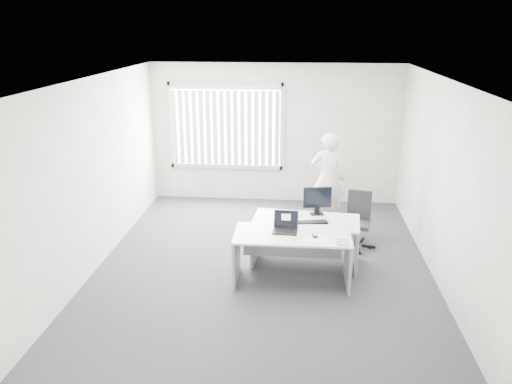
# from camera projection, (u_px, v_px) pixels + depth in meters

# --- Properties ---
(ground) EXTENTS (6.00, 6.00, 0.00)m
(ground) POSITION_uv_depth(u_px,v_px,m) (264.00, 264.00, 7.67)
(ground) COLOR #404146
(ground) RESTS_ON ground
(wall_back) EXTENTS (5.00, 0.02, 2.80)m
(wall_back) POSITION_uv_depth(u_px,v_px,m) (275.00, 134.00, 10.05)
(wall_back) COLOR silver
(wall_back) RESTS_ON ground
(wall_front) EXTENTS (5.00, 0.02, 2.80)m
(wall_front) POSITION_uv_depth(u_px,v_px,m) (238.00, 276.00, 4.39)
(wall_front) COLOR silver
(wall_front) RESTS_ON ground
(wall_left) EXTENTS (0.02, 6.00, 2.80)m
(wall_left) POSITION_uv_depth(u_px,v_px,m) (97.00, 173.00, 7.43)
(wall_left) COLOR silver
(wall_left) RESTS_ON ground
(wall_right) EXTENTS (0.02, 6.00, 2.80)m
(wall_right) POSITION_uv_depth(u_px,v_px,m) (441.00, 182.00, 7.00)
(wall_right) COLOR silver
(wall_right) RESTS_ON ground
(ceiling) EXTENTS (5.00, 6.00, 0.02)m
(ceiling) POSITION_uv_depth(u_px,v_px,m) (265.00, 79.00, 6.77)
(ceiling) COLOR white
(ceiling) RESTS_ON wall_back
(window) EXTENTS (2.32, 0.06, 1.76)m
(window) POSITION_uv_depth(u_px,v_px,m) (226.00, 126.00, 10.05)
(window) COLOR #B3B4AF
(window) RESTS_ON wall_back
(blinds) EXTENTS (2.20, 0.10, 1.50)m
(blinds) POSITION_uv_depth(u_px,v_px,m) (225.00, 128.00, 10.00)
(blinds) COLOR silver
(blinds) RESTS_ON wall_back
(desk_near) EXTENTS (1.62, 0.77, 0.74)m
(desk_near) POSITION_uv_depth(u_px,v_px,m) (292.00, 247.00, 6.99)
(desk_near) COLOR white
(desk_near) RESTS_ON ground
(desk_far) EXTENTS (1.64, 0.88, 0.72)m
(desk_far) POSITION_uv_depth(u_px,v_px,m) (306.00, 232.00, 7.54)
(desk_far) COLOR white
(desk_far) RESTS_ON ground
(office_chair) EXTENTS (0.62, 0.62, 0.93)m
(office_chair) POSITION_uv_depth(u_px,v_px,m) (357.00, 230.00, 8.22)
(office_chair) COLOR black
(office_chair) RESTS_ON ground
(person) EXTENTS (0.65, 0.44, 1.72)m
(person) POSITION_uv_depth(u_px,v_px,m) (328.00, 179.00, 8.98)
(person) COLOR silver
(person) RESTS_ON ground
(laptop) EXTENTS (0.36, 0.32, 0.27)m
(laptop) POSITION_uv_depth(u_px,v_px,m) (285.00, 223.00, 6.94)
(laptop) COLOR black
(laptop) RESTS_ON desk_near
(paper_sheet) EXTENTS (0.35, 0.29, 0.00)m
(paper_sheet) POSITION_uv_depth(u_px,v_px,m) (316.00, 239.00, 6.77)
(paper_sheet) COLOR white
(paper_sheet) RESTS_ON desk_near
(mouse) EXTENTS (0.08, 0.11, 0.04)m
(mouse) POSITION_uv_depth(u_px,v_px,m) (315.00, 236.00, 6.82)
(mouse) COLOR #BCBCBE
(mouse) RESTS_ON paper_sheet
(booklet) EXTENTS (0.17, 0.22, 0.01)m
(booklet) POSITION_uv_depth(u_px,v_px,m) (342.00, 242.00, 6.65)
(booklet) COLOR silver
(booklet) RESTS_ON desk_near
(keyboard) EXTENTS (0.49, 0.24, 0.02)m
(keyboard) POSITION_uv_depth(u_px,v_px,m) (312.00, 222.00, 7.34)
(keyboard) COLOR black
(keyboard) RESTS_ON desk_far
(monitor) EXTENTS (0.46, 0.21, 0.44)m
(monitor) POSITION_uv_depth(u_px,v_px,m) (317.00, 201.00, 7.62)
(monitor) COLOR black
(monitor) RESTS_ON desk_far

